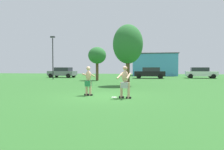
{
  "coord_description": "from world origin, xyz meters",
  "views": [
    {
      "loc": [
        2.3,
        -10.95,
        1.56
      ],
      "look_at": [
        0.15,
        1.81,
        1.1
      ],
      "focal_mm": 33.22,
      "sensor_mm": 36.0,
      "label": 1
    }
  ],
  "objects": [
    {
      "name": "frisbee",
      "position": [
        0.63,
        -0.36,
        0.01
      ],
      "size": [
        0.3,
        0.3,
        0.03
      ],
      "primitive_type": "cylinder",
      "color": "white",
      "rests_on": "ground_plane"
    },
    {
      "name": "lamp_post",
      "position": [
        -9.93,
        14.7,
        3.48
      ],
      "size": [
        0.6,
        0.24,
        5.67
      ],
      "color": "black",
      "rests_on": "ground_plane"
    },
    {
      "name": "tree_left_field",
      "position": [
        -3.65,
        13.53,
        2.99
      ],
      "size": [
        2.17,
        2.17,
        4.04
      ],
      "color": "brown",
      "rests_on": "ground_plane"
    },
    {
      "name": "player_in_green",
      "position": [
        -0.91,
        0.19,
        0.85
      ],
      "size": [
        0.69,
        0.68,
        1.63
      ],
      "color": "black",
      "rests_on": "ground_plane"
    },
    {
      "name": "outbuilding_behind_lot",
      "position": [
        3.77,
        29.69,
        2.13
      ],
      "size": [
        8.41,
        5.18,
        4.25
      ],
      "color": "#4C9ED1",
      "rests_on": "ground_plane"
    },
    {
      "name": "player_with_cap",
      "position": [
        1.21,
        -0.53,
        0.9
      ],
      "size": [
        0.74,
        0.69,
        1.65
      ],
      "color": "black",
      "rests_on": "ground_plane"
    },
    {
      "name": "car_white_mid_lot",
      "position": [
        10.07,
        21.07,
        0.82
      ],
      "size": [
        4.44,
        2.33,
        1.58
      ],
      "color": "white",
      "rests_on": "ground_plane"
    },
    {
      "name": "car_gray_far_end",
      "position": [
        -10.69,
        19.62,
        0.82
      ],
      "size": [
        4.46,
        2.37,
        1.58
      ],
      "color": "slate",
      "rests_on": "ground_plane"
    },
    {
      "name": "car_black_near_post",
      "position": [
        2.74,
        19.28,
        0.82
      ],
      "size": [
        4.34,
        2.1,
        1.58
      ],
      "color": "black",
      "rests_on": "ground_plane"
    },
    {
      "name": "tree_behind_players",
      "position": [
        0.69,
        6.76,
        3.53
      ],
      "size": [
        2.56,
        2.56,
        5.23
      ],
      "color": "brown",
      "rests_on": "ground_plane"
    },
    {
      "name": "ground_plane",
      "position": [
        0.0,
        0.0,
        0.0
      ],
      "size": [
        80.0,
        80.0,
        0.0
      ],
      "primitive_type": "plane",
      "color": "#2D6628"
    }
  ]
}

